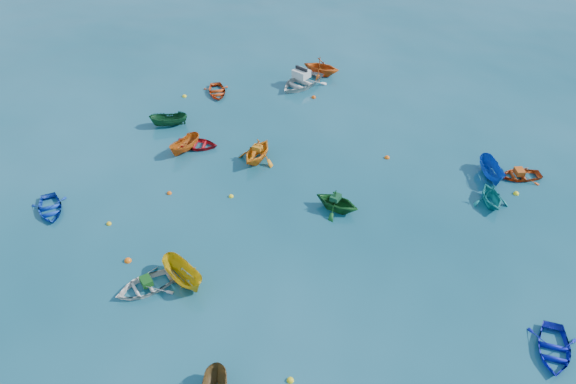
# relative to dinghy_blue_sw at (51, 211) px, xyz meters

# --- Properties ---
(ground) EXTENTS (160.00, 160.00, 0.00)m
(ground) POSITION_rel_dinghy_blue_sw_xyz_m (13.64, -1.82, 0.00)
(ground) COLOR #0A3E4F
(ground) RESTS_ON ground
(dinghy_blue_sw) EXTENTS (3.19, 3.47, 0.59)m
(dinghy_blue_sw) POSITION_rel_dinghy_blue_sw_xyz_m (0.00, 0.00, 0.00)
(dinghy_blue_sw) COLOR #0E35B0
(dinghy_blue_sw) RESTS_ON ground
(dinghy_white_near) EXTENTS (3.76, 3.65, 0.64)m
(dinghy_white_near) POSITION_rel_dinghy_blue_sw_xyz_m (7.54, -5.04, 0.00)
(dinghy_white_near) COLOR silver
(dinghy_white_near) RESTS_ON ground
(dinghy_blue_se) EXTENTS (2.67, 3.36, 0.63)m
(dinghy_blue_se) POSITION_rel_dinghy_blue_sw_xyz_m (26.94, -6.22, 0.00)
(dinghy_blue_se) COLOR #0D16AB
(dinghy_blue_se) RESTS_ON ground
(dinghy_orange_w) EXTENTS (3.32, 3.59, 1.56)m
(dinghy_orange_w) POSITION_rel_dinghy_blue_sw_xyz_m (11.11, 6.80, 0.00)
(dinghy_orange_w) COLOR orange
(dinghy_orange_w) RESTS_ON ground
(sampan_yellow_mid) EXTENTS (3.08, 2.89, 1.19)m
(sampan_yellow_mid) POSITION_rel_dinghy_blue_sw_xyz_m (9.33, -4.31, 0.00)
(sampan_yellow_mid) COLOR gold
(sampan_yellow_mid) RESTS_ON ground
(dinghy_cyan_se) EXTENTS (2.52, 2.79, 1.29)m
(dinghy_cyan_se) POSITION_rel_dinghy_blue_sw_xyz_m (25.67, 4.24, 0.00)
(dinghy_cyan_se) COLOR teal
(dinghy_cyan_se) RESTS_ON ground
(dinghy_red_nw) EXTENTS (2.91, 2.12, 0.59)m
(dinghy_red_nw) POSITION_rel_dinghy_blue_sw_xyz_m (6.78, 7.77, 0.00)
(dinghy_red_nw) COLOR #A00D15
(dinghy_red_nw) RESTS_ON ground
(sampan_orange_n) EXTENTS (2.07, 2.83, 1.03)m
(sampan_orange_n) POSITION_rel_dinghy_blue_sw_xyz_m (6.13, 7.19, 0.00)
(sampan_orange_n) COLOR #BD5511
(sampan_orange_n) RESTS_ON ground
(dinghy_green_n) EXTENTS (3.38, 3.18, 1.42)m
(dinghy_green_n) POSITION_rel_dinghy_blue_sw_xyz_m (16.63, 2.42, 0.00)
(dinghy_green_n) COLOR #124F1D
(dinghy_green_n) RESTS_ON ground
(dinghy_red_ne) EXTENTS (2.98, 2.38, 0.55)m
(dinghy_red_ne) POSITION_rel_dinghy_blue_sw_xyz_m (27.89, 7.16, 0.00)
(dinghy_red_ne) COLOR #BD3D0F
(dinghy_red_ne) RESTS_ON ground
(sampan_blue_far) EXTENTS (1.65, 3.09, 1.13)m
(sampan_blue_far) POSITION_rel_dinghy_blue_sw_xyz_m (26.06, 6.94, 0.00)
(sampan_blue_far) COLOR #0D40A6
(sampan_blue_far) RESTS_ON ground
(dinghy_red_far) EXTENTS (2.83, 3.30, 0.58)m
(dinghy_red_far) POSITION_rel_dinghy_blue_sw_xyz_m (6.35, 15.30, 0.00)
(dinghy_red_far) COLOR #D04011
(dinghy_red_far) RESTS_ON ground
(dinghy_orange_far) EXTENTS (3.66, 3.37, 1.61)m
(dinghy_orange_far) POSITION_rel_dinghy_blue_sw_xyz_m (14.15, 19.69, 0.00)
(dinghy_orange_far) COLOR #CD5213
(dinghy_orange_far) RESTS_ON ground
(sampan_green_far) EXTENTS (2.86, 1.76, 1.04)m
(sampan_green_far) POSITION_rel_dinghy_blue_sw_xyz_m (4.06, 10.16, 0.00)
(sampan_green_far) COLOR #0F4220
(sampan_green_far) RESTS_ON ground
(motorboat_white) EXTENTS (4.89, 5.25, 1.49)m
(motorboat_white) POSITION_rel_dinghy_blue_sw_xyz_m (12.75, 17.56, 0.00)
(motorboat_white) COLOR silver
(motorboat_white) RESTS_ON ground
(tarp_green_a) EXTENTS (0.82, 0.84, 0.33)m
(tarp_green_a) POSITION_rel_dinghy_blue_sw_xyz_m (7.62, -4.98, 0.48)
(tarp_green_a) COLOR #124B16
(tarp_green_a) RESTS_ON dinghy_white_near
(tarp_orange_a) EXTENTS (0.71, 0.62, 0.29)m
(tarp_orange_a) POSITION_rel_dinghy_blue_sw_xyz_m (11.12, 6.85, 0.93)
(tarp_orange_a) COLOR orange
(tarp_orange_a) RESTS_ON dinghy_orange_w
(tarp_green_b) EXTENTS (0.69, 0.78, 0.31)m
(tarp_green_b) POSITION_rel_dinghy_blue_sw_xyz_m (16.53, 2.46, 0.86)
(tarp_green_b) COLOR #104325
(tarp_green_b) RESTS_ON dinghy_green_n
(tarp_orange_b) EXTENTS (0.65, 0.78, 0.33)m
(tarp_orange_b) POSITION_rel_dinghy_blue_sw_xyz_m (27.80, 7.15, 0.44)
(tarp_orange_b) COLOR #C04B13
(tarp_orange_b) RESTS_ON dinghy_red_ne
(buoy_or_a) EXTENTS (0.39, 0.39, 0.39)m
(buoy_or_a) POSITION_rel_dinghy_blue_sw_xyz_m (5.96, -3.32, 0.00)
(buoy_or_a) COLOR #F55F0D
(buoy_or_a) RESTS_ON ground
(buoy_ye_a) EXTENTS (0.32, 0.32, 0.32)m
(buoy_ye_a) POSITION_rel_dinghy_blue_sw_xyz_m (15.44, -9.26, 0.00)
(buoy_ye_a) COLOR yellow
(buoy_ye_a) RESTS_ON ground
(buoy_or_b) EXTENTS (0.35, 0.35, 0.35)m
(buoy_or_b) POSITION_rel_dinghy_blue_sw_xyz_m (16.58, 2.48, 0.00)
(buoy_or_b) COLOR orange
(buoy_or_b) RESTS_ON ground
(buoy_ye_b) EXTENTS (0.30, 0.30, 0.30)m
(buoy_ye_b) POSITION_rel_dinghy_blue_sw_xyz_m (3.83, -0.63, 0.00)
(buoy_ye_b) COLOR gold
(buoy_ye_b) RESTS_ON ground
(buoy_or_c) EXTENTS (0.31, 0.31, 0.31)m
(buoy_or_c) POSITION_rel_dinghy_blue_sw_xyz_m (6.41, 2.55, 0.00)
(buoy_or_c) COLOR #E1530C
(buoy_or_c) RESTS_ON ground
(buoy_ye_c) EXTENTS (0.30, 0.30, 0.30)m
(buoy_ye_c) POSITION_rel_dinghy_blue_sw_xyz_m (10.22, 2.76, 0.00)
(buoy_ye_c) COLOR yellow
(buoy_ye_c) RESTS_ON ground
(buoy_or_d) EXTENTS (0.36, 0.36, 0.36)m
(buoy_or_d) POSITION_rel_dinghy_blue_sw_xyz_m (19.59, 8.18, 0.00)
(buoy_or_d) COLOR #FB5F0D
(buoy_or_d) RESTS_ON ground
(buoy_ye_d) EXTENTS (0.34, 0.34, 0.34)m
(buoy_ye_d) POSITION_rel_dinghy_blue_sw_xyz_m (3.93, 14.47, 0.00)
(buoy_ye_d) COLOR yellow
(buoy_ye_d) RESTS_ON ground
(buoy_or_e) EXTENTS (0.37, 0.37, 0.37)m
(buoy_or_e) POSITION_rel_dinghy_blue_sw_xyz_m (13.95, 15.66, 0.00)
(buoy_or_e) COLOR #D0490B
(buoy_or_e) RESTS_ON ground
(buoy_ye_e) EXTENTS (0.35, 0.35, 0.35)m
(buoy_ye_e) POSITION_rel_dinghy_blue_sw_xyz_m (27.39, 5.37, 0.00)
(buoy_ye_e) COLOR yellow
(buoy_ye_e) RESTS_ON ground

